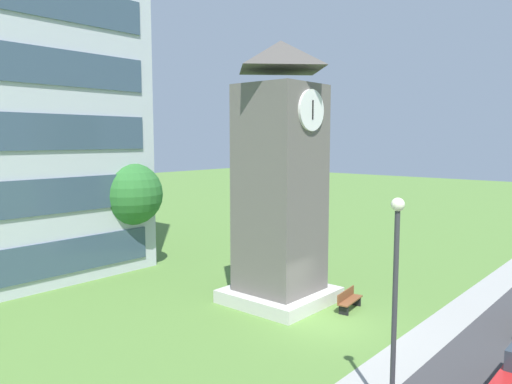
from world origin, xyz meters
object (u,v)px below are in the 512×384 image
Objects in this scene: clock_tower at (280,187)px; tree_by_building at (131,194)px; park_bench at (349,300)px; street_lamp at (395,286)px.

clock_tower reaches higher than tree_by_building.
park_bench is 14.02m from tree_by_building.
clock_tower is at bearing 109.35° from park_bench.
clock_tower reaches higher than street_lamp.
park_bench is (1.09, -3.10, -4.99)m from clock_tower.
clock_tower is at bearing 55.36° from street_lamp.
clock_tower reaches higher than park_bench.
tree_by_building reaches higher than park_bench.
tree_by_building reaches higher than street_lamp.
tree_by_building is at bearing 99.14° from park_bench.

